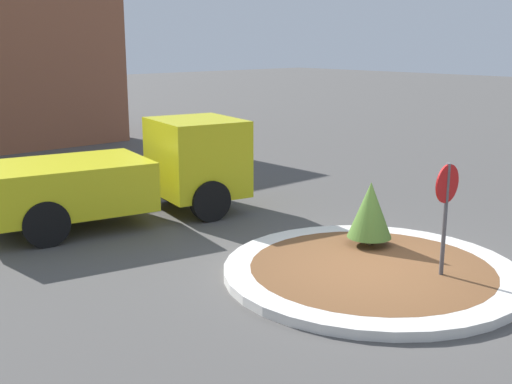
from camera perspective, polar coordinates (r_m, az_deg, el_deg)
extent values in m
plane|color=#514F4C|center=(11.23, 10.16, -7.30)|extent=(120.00, 120.00, 0.00)
cylinder|color=silver|center=(11.20, 10.18, -6.93)|extent=(5.05, 5.05, 0.15)
cylinder|color=brown|center=(11.20, 10.18, -6.92)|extent=(4.14, 4.14, 0.15)
cylinder|color=#4C4C51|center=(10.82, 16.40, -2.79)|extent=(0.07, 0.07, 2.02)
cylinder|color=#B71414|center=(10.66, 16.64, 0.72)|extent=(0.63, 0.03, 0.63)
cylinder|color=brown|center=(12.28, 10.00, -4.30)|extent=(0.08, 0.08, 0.16)
cone|color=#4C752D|center=(12.11, 10.12, -1.56)|extent=(0.83, 0.83, 1.06)
cube|color=gold|center=(14.97, -5.28, 3.16)|extent=(2.21, 2.40, 1.74)
cube|color=gold|center=(14.03, -16.74, 0.47)|extent=(3.81, 2.83, 1.03)
cube|color=black|center=(15.20, -3.11, 4.52)|extent=(0.41, 1.83, 0.61)
cylinder|color=black|center=(15.96, -7.32, 0.73)|extent=(0.95, 0.42, 0.92)
cylinder|color=black|center=(14.18, -4.09, -0.79)|extent=(0.95, 0.42, 0.92)
cylinder|color=black|center=(14.97, -19.90, -0.82)|extent=(0.95, 0.42, 0.92)
cylinder|color=black|center=(13.05, -18.19, -2.70)|extent=(0.95, 0.42, 0.92)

